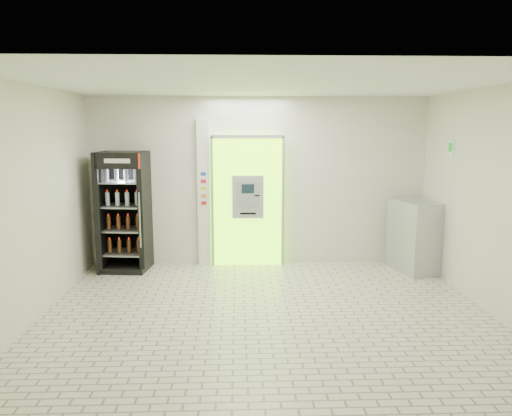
{
  "coord_description": "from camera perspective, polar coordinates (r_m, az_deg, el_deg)",
  "views": [
    {
      "loc": [
        -0.38,
        -6.37,
        2.47
      ],
      "look_at": [
        -0.1,
        1.2,
        1.23
      ],
      "focal_mm": 35.0,
      "sensor_mm": 36.0,
      "label": 1
    }
  ],
  "objects": [
    {
      "name": "exit_sign",
      "position": [
        8.48,
        21.4,
        6.3
      ],
      "size": [
        0.02,
        0.22,
        0.26
      ],
      "color": "white",
      "rests_on": "room_shell"
    },
    {
      "name": "atm_assembly",
      "position": [
        8.89,
        -0.95,
        0.88
      ],
      "size": [
        1.3,
        0.24,
        2.33
      ],
      "color": "#86FF0C",
      "rests_on": "ground"
    },
    {
      "name": "beverage_cooler",
      "position": [
        8.88,
        -14.8,
        -0.65
      ],
      "size": [
        0.84,
        0.78,
        2.05
      ],
      "rotation": [
        0.0,
        0.0,
        -0.11
      ],
      "color": "black",
      "rests_on": "ground"
    },
    {
      "name": "room_shell",
      "position": [
        6.42,
        1.26,
        3.67
      ],
      "size": [
        6.0,
        6.0,
        6.0
      ],
      "color": "silver",
      "rests_on": "ground"
    },
    {
      "name": "steel_cabinet",
      "position": [
        9.02,
        17.81,
        -3.07
      ],
      "size": [
        0.82,
        1.03,
        1.22
      ],
      "rotation": [
        0.0,
        0.0,
        0.23
      ],
      "color": "#A6A8AE",
      "rests_on": "ground"
    },
    {
      "name": "pillar",
      "position": [
        8.92,
        -5.98,
        1.7
      ],
      "size": [
        0.22,
        0.11,
        2.6
      ],
      "color": "silver",
      "rests_on": "ground"
    },
    {
      "name": "ground",
      "position": [
        6.85,
        1.21,
        -11.86
      ],
      "size": [
        6.0,
        6.0,
        0.0
      ],
      "primitive_type": "plane",
      "color": "beige",
      "rests_on": "ground"
    }
  ]
}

